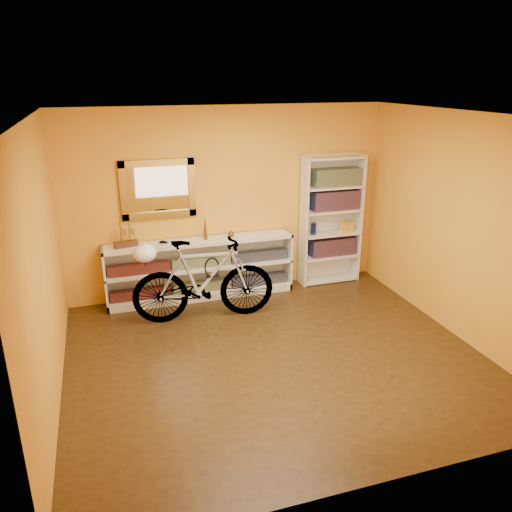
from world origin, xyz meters
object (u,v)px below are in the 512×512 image
object	(u,v)px
console_unit	(201,269)
helmet	(145,253)
bicycle	(204,280)
bookcase	(331,220)

from	to	relation	value
console_unit	helmet	world-z (taller)	helmet
console_unit	bicycle	bearing A→B (deg)	-98.32
console_unit	bicycle	world-z (taller)	bicycle
console_unit	bookcase	world-z (taller)	bookcase
bookcase	bicycle	world-z (taller)	bookcase
console_unit	helmet	size ratio (longest dim) A/B	9.07
console_unit	bicycle	xyz separation A→B (m)	(-0.10, -0.67, 0.11)
helmet	bicycle	bearing A→B (deg)	-4.89
bicycle	helmet	world-z (taller)	bicycle
bookcase	bicycle	distance (m)	2.21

